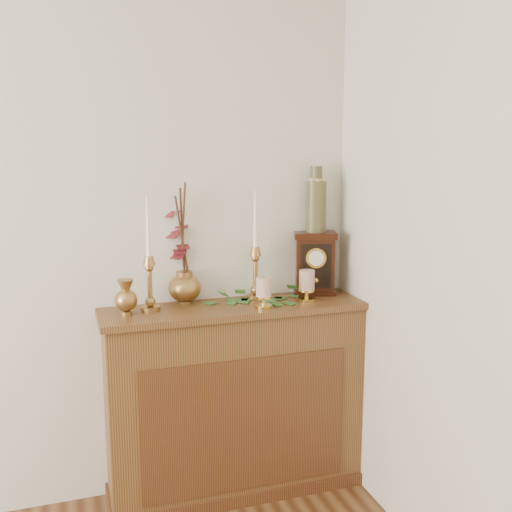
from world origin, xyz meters
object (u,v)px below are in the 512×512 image
object	(u,v)px
ginger_jar	(179,248)
mantel_clock	(315,263)
candlestick_left	(149,274)
ceramic_vase	(316,203)
candlestick_center	(255,264)
bud_vase	(126,298)

from	to	relation	value
ginger_jar	mantel_clock	distance (m)	0.68
candlestick_left	ginger_jar	xyz separation A→B (m)	(0.16, 0.12, 0.09)
mantel_clock	ceramic_vase	bearing A→B (deg)	90.00
candlestick_center	ceramic_vase	world-z (taller)	ceramic_vase
bud_vase	ceramic_vase	xyz separation A→B (m)	(0.93, 0.11, 0.37)
candlestick_center	ceramic_vase	xyz separation A→B (m)	(0.31, 0.02, 0.28)
candlestick_center	ginger_jar	bearing A→B (deg)	169.05
bud_vase	ceramic_vase	bearing A→B (deg)	6.65
bud_vase	ginger_jar	xyz separation A→B (m)	(0.27, 0.16, 0.18)
mantel_clock	ceramic_vase	world-z (taller)	ceramic_vase
bud_vase	mantel_clock	distance (m)	0.94
candlestick_left	ginger_jar	world-z (taller)	ginger_jar
candlestick_center	mantel_clock	xyz separation A→B (m)	(0.31, 0.01, -0.02)
mantel_clock	ceramic_vase	xyz separation A→B (m)	(0.00, 0.00, 0.30)
candlestick_left	ceramic_vase	world-z (taller)	ceramic_vase
bud_vase	ginger_jar	distance (m)	0.36
candlestick_center	mantel_clock	bearing A→B (deg)	2.50
ginger_jar	mantel_clock	world-z (taller)	ginger_jar
candlestick_center	ceramic_vase	bearing A→B (deg)	2.98
candlestick_center	bud_vase	bearing A→B (deg)	-171.50
candlestick_center	bud_vase	xyz separation A→B (m)	(-0.62, -0.09, -0.09)
candlestick_left	candlestick_center	xyz separation A→B (m)	(0.51, 0.06, 0.00)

